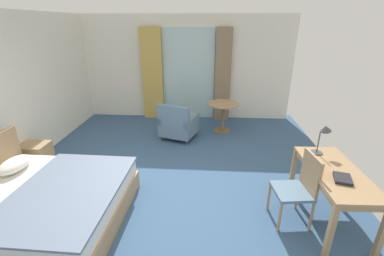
# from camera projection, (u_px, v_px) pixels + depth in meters

# --- Properties ---
(ground) EXTENTS (5.95, 7.67, 0.10)m
(ground) POSITION_uv_depth(u_px,v_px,m) (165.00, 194.00, 4.12)
(ground) COLOR #38567A
(wall_back) EXTENTS (5.55, 0.12, 2.67)m
(wall_back) POSITION_uv_depth(u_px,v_px,m) (185.00, 68.00, 6.90)
(wall_back) COLOR white
(wall_back) RESTS_ON ground
(balcony_glass_door) EXTENTS (1.41, 0.02, 2.35)m
(balcony_glass_door) POSITION_uv_depth(u_px,v_px,m) (188.00, 75.00, 6.89)
(balcony_glass_door) COLOR silver
(balcony_glass_door) RESTS_ON ground
(curtain_panel_left) EXTENTS (0.54, 0.10, 2.37)m
(curtain_panel_left) POSITION_uv_depth(u_px,v_px,m) (152.00, 75.00, 6.85)
(curtain_panel_left) COLOR tan
(curtain_panel_left) RESTS_ON ground
(curtain_panel_right) EXTENTS (0.40, 0.10, 2.37)m
(curtain_panel_right) POSITION_uv_depth(u_px,v_px,m) (223.00, 76.00, 6.73)
(curtain_panel_right) COLOR #897056
(curtain_panel_right) RESTS_ON ground
(bed) EXTENTS (2.02, 1.90, 0.97)m
(bed) POSITION_uv_depth(u_px,v_px,m) (42.00, 204.00, 3.39)
(bed) COLOR tan
(bed) RESTS_ON ground
(nightstand) EXTENTS (0.48, 0.40, 0.49)m
(nightstand) POSITION_uv_depth(u_px,v_px,m) (36.00, 156.00, 4.66)
(nightstand) COLOR tan
(nightstand) RESTS_ON ground
(writing_desk) EXTENTS (0.65, 1.35, 0.75)m
(writing_desk) POSITION_uv_depth(u_px,v_px,m) (335.00, 177.00, 3.29)
(writing_desk) COLOR tan
(writing_desk) RESTS_ON ground
(desk_chair) EXTENTS (0.50, 0.51, 0.97)m
(desk_chair) POSITION_uv_depth(u_px,v_px,m) (299.00, 185.00, 3.33)
(desk_chair) COLOR slate
(desk_chair) RESTS_ON ground
(desk_lamp) EXTENTS (0.25, 0.21, 0.43)m
(desk_lamp) POSITION_uv_depth(u_px,v_px,m) (324.00, 134.00, 3.62)
(desk_lamp) COLOR #4C4C51
(desk_lamp) RESTS_ON writing_desk
(closed_book) EXTENTS (0.24, 0.28, 0.04)m
(closed_book) POSITION_uv_depth(u_px,v_px,m) (343.00, 179.00, 3.06)
(closed_book) COLOR #232328
(closed_book) RESTS_ON writing_desk
(armchair_by_window) EXTENTS (0.91, 0.89, 0.84)m
(armchair_by_window) POSITION_uv_depth(u_px,v_px,m) (178.00, 125.00, 5.84)
(armchair_by_window) COLOR slate
(armchair_by_window) RESTS_ON ground
(round_cafe_table) EXTENTS (0.75, 0.75, 0.71)m
(round_cafe_table) POSITION_uv_depth(u_px,v_px,m) (223.00, 110.00, 6.17)
(round_cafe_table) COLOR tan
(round_cafe_table) RESTS_ON ground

